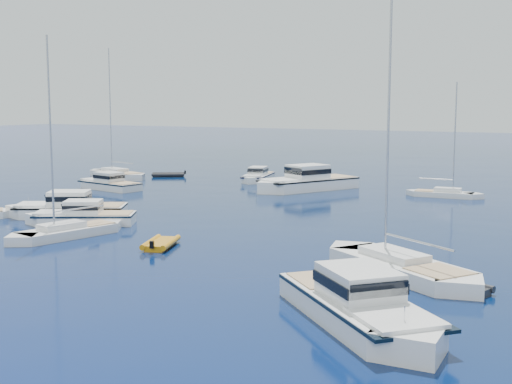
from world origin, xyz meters
TOP-DOWN VIEW (x-y plane):
  - motor_cruiser_right at (18.59, 5.43)m, footprint 10.54×10.11m
  - motor_cruiser_left at (-7.83, 17.19)m, footprint 8.91×6.70m
  - motor_cruiser_centre at (-11.08, 19.04)m, footprint 10.37×7.78m
  - motor_cruiser_far_l at (-20.11, 34.14)m, footprint 9.20×4.26m
  - motor_cruiser_distant at (-1.55, 43.63)m, footprint 9.28×13.23m
  - motor_cruiser_horizon at (-9.95, 48.46)m, footprint 4.37×8.46m
  - sailboat_fore at (-5.18, 13.03)m, footprint 4.50×9.74m
  - sailboat_mid_r at (17.55, 14.14)m, footprint 11.80×8.95m
  - sailboat_centre at (12.45, 45.29)m, footprint 7.89×2.54m
  - sailboat_far_l at (-26.74, 43.30)m, footprint 11.39×5.84m
  - tender_yellow at (2.33, 13.53)m, footprint 3.14×4.11m
  - tender_grey_near at (21.18, 12.25)m, footprint 3.24×2.43m
  - tender_grey_far at (-21.96, 47.27)m, footprint 4.74×4.17m

SIDE VIEW (x-z plane):
  - motor_cruiser_right at x=18.59m, z-range -1.47..1.47m
  - motor_cruiser_left at x=-7.83m, z-range -1.15..1.15m
  - motor_cruiser_centre at x=-11.08m, z-range -1.34..1.34m
  - motor_cruiser_far_l at x=-20.11m, z-range -1.16..1.16m
  - motor_cruiser_distant at x=-1.55m, z-range -1.69..1.69m
  - motor_cruiser_horizon at x=-9.95m, z-range -1.06..1.06m
  - sailboat_fore at x=-5.18m, z-range -6.93..6.93m
  - sailboat_mid_r at x=17.55m, z-range -8.79..8.79m
  - sailboat_centre at x=12.45m, z-range -5.71..5.71m
  - sailboat_far_l at x=-26.74m, z-range -8.11..8.11m
  - tender_yellow at x=2.33m, z-range -0.47..0.47m
  - tender_grey_near at x=21.18m, z-range -0.47..0.47m
  - tender_grey_far at x=-21.96m, z-range -0.47..0.47m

